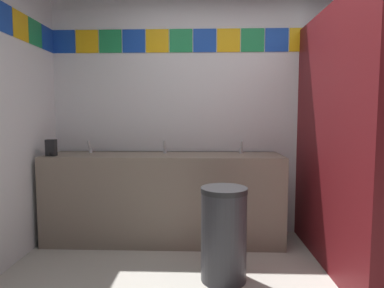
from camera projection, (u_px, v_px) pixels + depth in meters
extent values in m
cube|color=silver|center=(239.00, 105.00, 3.50)|extent=(4.01, 0.08, 2.76)
cube|color=#1947B7|center=(64.00, 42.00, 3.46)|extent=(0.24, 0.01, 0.24)
cube|color=yellow|center=(87.00, 41.00, 3.46)|extent=(0.24, 0.01, 0.24)
cube|color=#1E8C4C|center=(110.00, 41.00, 3.45)|extent=(0.24, 0.01, 0.24)
cube|color=#1947B7|center=(134.00, 41.00, 3.44)|extent=(0.24, 0.01, 0.24)
cube|color=yellow|center=(157.00, 41.00, 3.43)|extent=(0.24, 0.01, 0.24)
cube|color=#1E8C4C|center=(181.00, 41.00, 3.42)|extent=(0.24, 0.01, 0.24)
cube|color=#1947B7|center=(205.00, 41.00, 3.41)|extent=(0.24, 0.01, 0.24)
cube|color=yellow|center=(229.00, 40.00, 3.40)|extent=(0.24, 0.01, 0.24)
cube|color=#1E8C4C|center=(253.00, 40.00, 3.39)|extent=(0.24, 0.01, 0.24)
cube|color=#1947B7|center=(277.00, 40.00, 3.39)|extent=(0.24, 0.01, 0.24)
cube|color=yellow|center=(301.00, 40.00, 3.38)|extent=(0.24, 0.01, 0.24)
cube|color=#1E8C4C|center=(325.00, 40.00, 3.37)|extent=(0.24, 0.01, 0.24)
cube|color=#1947B7|center=(350.00, 39.00, 3.36)|extent=(0.24, 0.01, 0.24)
cube|color=yellow|center=(375.00, 39.00, 3.35)|extent=(0.24, 0.01, 0.24)
cube|color=#1947B7|center=(3.00, 17.00, 2.61)|extent=(0.01, 0.24, 0.24)
cube|color=yellow|center=(21.00, 26.00, 2.86)|extent=(0.01, 0.24, 0.24)
cube|color=#1E8C4C|center=(35.00, 33.00, 3.10)|extent=(0.01, 0.24, 0.24)
cube|color=#1947B7|center=(48.00, 39.00, 3.35)|extent=(0.01, 0.24, 0.24)
cube|color=gray|center=(164.00, 197.00, 3.29)|extent=(2.34, 0.56, 0.88)
cube|color=gray|center=(167.00, 155.00, 3.52)|extent=(2.34, 0.03, 0.08)
cylinder|color=#F2DBCD|center=(86.00, 160.00, 3.26)|extent=(0.34, 0.34, 0.10)
cylinder|color=#F2DBCD|center=(163.00, 160.00, 3.23)|extent=(0.34, 0.34, 0.10)
cylinder|color=#F2DBCD|center=(242.00, 161.00, 3.20)|extent=(0.34, 0.34, 0.10)
cylinder|color=silver|center=(91.00, 150.00, 3.39)|extent=(0.04, 0.04, 0.05)
cylinder|color=silver|center=(89.00, 144.00, 3.33)|extent=(0.02, 0.06, 0.09)
cylinder|color=silver|center=(165.00, 151.00, 3.36)|extent=(0.04, 0.04, 0.05)
cylinder|color=silver|center=(164.00, 144.00, 3.31)|extent=(0.02, 0.06, 0.09)
cylinder|color=silver|center=(241.00, 151.00, 3.33)|extent=(0.04, 0.04, 0.05)
cylinder|color=silver|center=(241.00, 145.00, 3.28)|extent=(0.02, 0.06, 0.09)
cube|color=black|center=(51.00, 148.00, 3.13)|extent=(0.09, 0.07, 0.16)
cylinder|color=black|center=(49.00, 154.00, 3.09)|extent=(0.02, 0.02, 0.03)
cube|color=maroon|center=(327.00, 139.00, 2.68)|extent=(0.04, 1.59, 2.16)
cylinder|color=silver|center=(381.00, 130.00, 1.89)|extent=(0.02, 0.02, 0.10)
cylinder|color=white|center=(365.00, 231.00, 3.01)|extent=(0.38, 0.38, 0.40)
torus|color=white|center=(366.00, 208.00, 3.00)|extent=(0.39, 0.39, 0.05)
cube|color=white|center=(356.00, 187.00, 3.19)|extent=(0.34, 0.17, 0.34)
cylinder|color=#333338|center=(224.00, 237.00, 2.49)|extent=(0.35, 0.35, 0.68)
cylinder|color=#262628|center=(224.00, 190.00, 2.46)|extent=(0.36, 0.36, 0.04)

